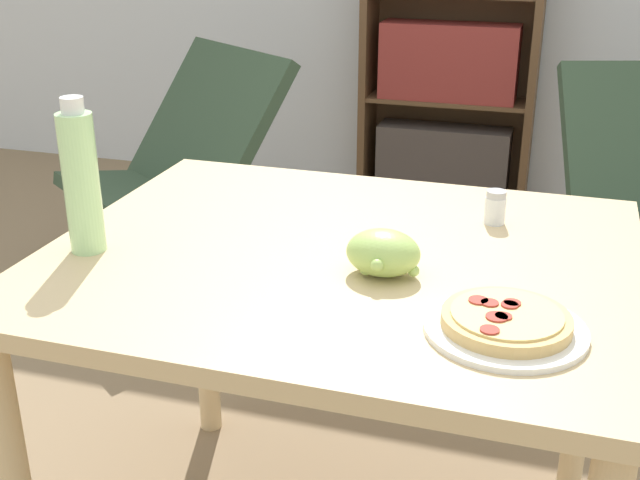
{
  "coord_description": "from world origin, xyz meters",
  "views": [
    {
      "loc": [
        0.47,
        -1.41,
        1.38
      ],
      "look_at": [
        0.08,
        -0.16,
        0.84
      ],
      "focal_mm": 45.0,
      "sensor_mm": 36.0,
      "label": 1
    }
  ],
  "objects_px": {
    "salt_shaker": "(495,207)",
    "bookshelf": "(450,57)",
    "lounge_chair_near": "(175,209)",
    "pizza_on_plate": "(506,323)",
    "grape_bunch": "(383,253)",
    "drink_bottle": "(81,181)"
  },
  "relations": [
    {
      "from": "salt_shaker",
      "to": "lounge_chair_near",
      "type": "distance_m",
      "value": 1.77
    },
    {
      "from": "salt_shaker",
      "to": "lounge_chair_near",
      "type": "relative_size",
      "value": 0.07
    },
    {
      "from": "bookshelf",
      "to": "salt_shaker",
      "type": "bearing_deg",
      "value": -79.18
    },
    {
      "from": "drink_bottle",
      "to": "bookshelf",
      "type": "relative_size",
      "value": 0.19
    },
    {
      "from": "salt_shaker",
      "to": "lounge_chair_near",
      "type": "bearing_deg",
      "value": 140.62
    },
    {
      "from": "pizza_on_plate",
      "to": "bookshelf",
      "type": "distance_m",
      "value": 2.79
    },
    {
      "from": "salt_shaker",
      "to": "pizza_on_plate",
      "type": "bearing_deg",
      "value": -82.12
    },
    {
      "from": "lounge_chair_near",
      "to": "grape_bunch",
      "type": "bearing_deg",
      "value": -15.16
    },
    {
      "from": "grape_bunch",
      "to": "pizza_on_plate",
      "type": "bearing_deg",
      "value": -33.36
    },
    {
      "from": "salt_shaker",
      "to": "bookshelf",
      "type": "xyz_separation_m",
      "value": [
        -0.44,
        2.28,
        -0.09
      ]
    },
    {
      "from": "grape_bunch",
      "to": "drink_bottle",
      "type": "distance_m",
      "value": 0.57
    },
    {
      "from": "pizza_on_plate",
      "to": "salt_shaker",
      "type": "distance_m",
      "value": 0.47
    },
    {
      "from": "salt_shaker",
      "to": "bookshelf",
      "type": "relative_size",
      "value": 0.05
    },
    {
      "from": "salt_shaker",
      "to": "bookshelf",
      "type": "bearing_deg",
      "value": 100.82
    },
    {
      "from": "salt_shaker",
      "to": "lounge_chair_near",
      "type": "xyz_separation_m",
      "value": [
        -1.31,
        1.07,
        -0.53
      ]
    },
    {
      "from": "pizza_on_plate",
      "to": "grape_bunch",
      "type": "bearing_deg",
      "value": 146.64
    },
    {
      "from": "pizza_on_plate",
      "to": "salt_shaker",
      "type": "height_order",
      "value": "salt_shaker"
    },
    {
      "from": "pizza_on_plate",
      "to": "salt_shaker",
      "type": "relative_size",
      "value": 3.54
    },
    {
      "from": "pizza_on_plate",
      "to": "grape_bunch",
      "type": "distance_m",
      "value": 0.27
    },
    {
      "from": "drink_bottle",
      "to": "bookshelf",
      "type": "distance_m",
      "value": 2.67
    },
    {
      "from": "drink_bottle",
      "to": "lounge_chair_near",
      "type": "distance_m",
      "value": 1.68
    },
    {
      "from": "grape_bunch",
      "to": "lounge_chair_near",
      "type": "distance_m",
      "value": 1.87
    }
  ]
}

